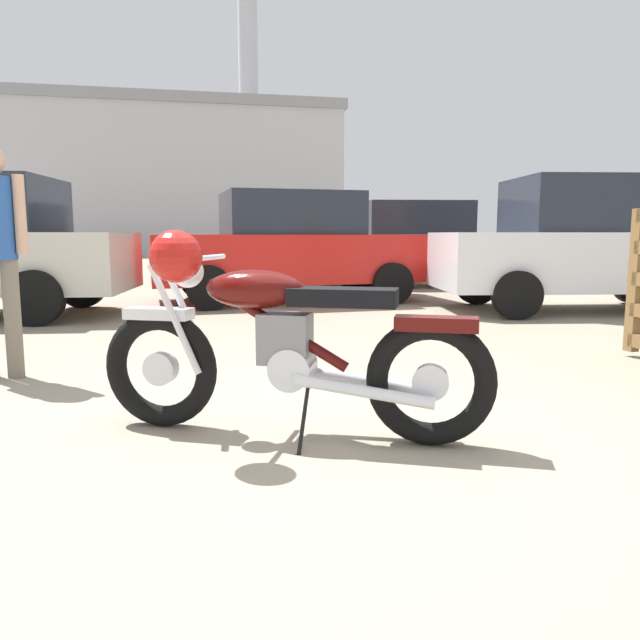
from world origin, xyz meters
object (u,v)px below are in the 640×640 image
at_px(vintage_motorcycle, 277,343).
at_px(dark_sedan_left, 590,243).
at_px(silver_sedan_mid, 290,247).
at_px(red_hatchback_near, 278,243).
at_px(pale_sedan_back, 415,244).

height_order(vintage_motorcycle, dark_sedan_left, dark_sedan_left).
distance_m(vintage_motorcycle, silver_sedan_mid, 6.50).
bearing_deg(red_hatchback_near, vintage_motorcycle, -90.63).
relative_size(red_hatchback_near, pale_sedan_back, 1.00).
bearing_deg(silver_sedan_mid, dark_sedan_left, 147.66).
bearing_deg(vintage_motorcycle, dark_sedan_left, -114.04).
relative_size(red_hatchback_near, dark_sedan_left, 1.07).
xyz_separation_m(red_hatchback_near, dark_sedan_left, (3.18, -6.29, 0.08)).
xyz_separation_m(silver_sedan_mid, red_hatchback_near, (0.53, 4.13, 0.00)).
relative_size(vintage_motorcycle, red_hatchback_near, 0.43).
xyz_separation_m(dark_sedan_left, pale_sedan_back, (-0.74, 4.32, -0.08)).
distance_m(dark_sedan_left, pale_sedan_back, 4.39).
distance_m(red_hatchback_near, dark_sedan_left, 7.05).
height_order(red_hatchback_near, pale_sedan_back, same).
bearing_deg(red_hatchback_near, silver_sedan_mid, -88.04).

